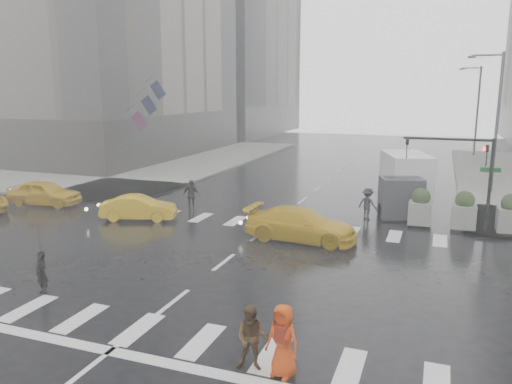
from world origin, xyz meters
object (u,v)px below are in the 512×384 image
at_px(pedestrian_brown, 252,338).
at_px(taxi_mid, 139,208).
at_px(traffic_signal_pole, 468,165).
at_px(pedestrian_orange, 283,341).
at_px(box_truck, 404,181).
at_px(taxi_front, 44,193).

relative_size(pedestrian_brown, taxi_mid, 0.42).
xyz_separation_m(traffic_signal_pole, pedestrian_brown, (-5.25, -14.81, -2.40)).
relative_size(pedestrian_orange, box_truck, 0.31).
xyz_separation_m(traffic_signal_pole, taxi_mid, (-15.86, -3.50, -2.58)).
xyz_separation_m(pedestrian_brown, box_truck, (2.21, 18.36, 0.84)).
bearing_deg(pedestrian_orange, pedestrian_brown, -164.03).
bearing_deg(pedestrian_orange, taxi_front, 162.64).
bearing_deg(traffic_signal_pole, taxi_front, -173.76).
bearing_deg(taxi_mid, traffic_signal_pole, -95.90).
relative_size(taxi_front, box_truck, 0.74).
height_order(pedestrian_orange, taxi_front, pedestrian_orange).
height_order(pedestrian_brown, box_truck, box_truck).
bearing_deg(pedestrian_orange, box_truck, 101.81).
bearing_deg(taxi_front, pedestrian_brown, -131.75).
height_order(traffic_signal_pole, taxi_front, traffic_signal_pole).
bearing_deg(box_truck, traffic_signal_pole, -66.53).
distance_m(traffic_signal_pole, pedestrian_orange, 15.64).
bearing_deg(pedestrian_brown, taxi_mid, 124.49).
height_order(pedestrian_brown, taxi_mid, pedestrian_brown).
bearing_deg(box_truck, pedestrian_brown, -113.96).
xyz_separation_m(pedestrian_orange, box_truck, (1.42, 18.36, 0.76)).
distance_m(pedestrian_brown, box_truck, 18.51).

